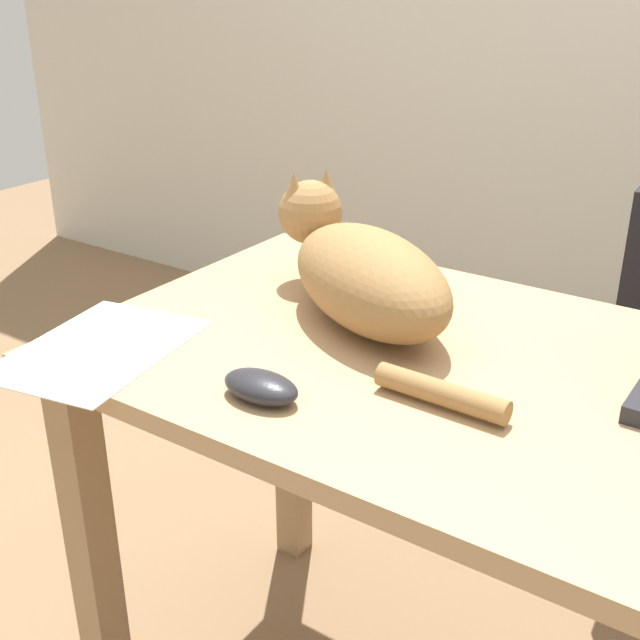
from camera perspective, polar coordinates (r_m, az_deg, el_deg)
desk at (r=1.17m, az=14.59°, el=-9.67°), size 1.35×0.68×0.75m
cat at (r=1.24m, az=3.04°, el=3.47°), size 0.53×0.35×0.20m
computer_mouse at (r=1.04m, az=-4.23°, el=-4.74°), size 0.11×0.06×0.04m
paper_sheet at (r=1.21m, az=-15.45°, el=-1.96°), size 0.26×0.33×0.00m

